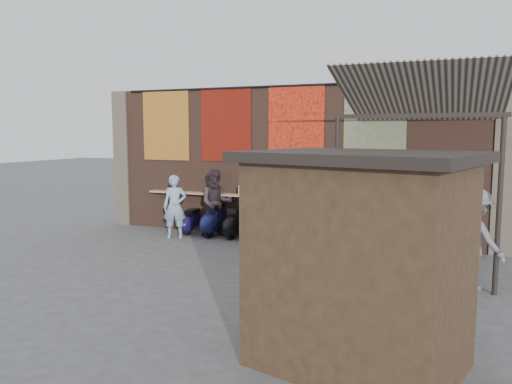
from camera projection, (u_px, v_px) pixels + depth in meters
ground at (247, 259)px, 11.00m from camera, size 70.00×70.00×0.00m
brick_wall at (287, 162)px, 13.25m from camera, size 10.00×0.40×4.00m
pier_left at (125, 159)px, 15.20m from camera, size 0.50×0.50×4.00m
pier_right at (505, 167)px, 11.30m from camera, size 0.50×0.50×4.00m
eating_counter at (282, 198)px, 13.01m from camera, size 8.00×0.32×0.05m
shelf_box at (250, 190)px, 13.30m from camera, size 0.56×0.29×0.26m
tapestry_redgold at (166, 125)px, 14.28m from camera, size 1.50×0.02×2.00m
tapestry_sun at (226, 125)px, 13.56m from camera, size 1.50×0.02×2.00m
tapestry_orange at (296, 124)px, 12.81m from camera, size 1.50×0.02×2.00m
tapestry_multi at (375, 124)px, 12.06m from camera, size 1.50×0.02×2.00m
hang_rail at (285, 86)px, 12.80m from camera, size 9.50×0.06×0.06m
scooter_stool_0 at (191, 222)px, 13.77m from camera, size 0.32×0.72×0.68m
scooter_stool_1 at (213, 220)px, 13.47m from camera, size 0.40×0.89×0.85m
scooter_stool_2 at (235, 223)px, 13.25m from camera, size 0.38×0.84×0.80m
scooter_stool_3 at (257, 224)px, 12.97m from camera, size 0.40×0.88×0.84m
scooter_stool_4 at (279, 226)px, 12.73m from camera, size 0.39×0.86×0.82m
scooter_stool_5 at (304, 228)px, 12.48m from camera, size 0.38×0.85×0.81m
scooter_stool_6 at (327, 232)px, 12.29m from camera, size 0.33×0.73×0.69m
scooter_stool_7 at (352, 232)px, 12.07m from camera, size 0.37×0.83×0.79m
scooter_stool_8 at (380, 235)px, 11.85m from camera, size 0.35×0.79×0.75m
scooter_stool_9 at (408, 237)px, 11.57m from camera, size 0.36×0.79×0.75m
diner_left at (175, 207)px, 13.20m from camera, size 0.72×0.62×1.68m
diner_right at (216, 203)px, 13.39m from camera, size 1.10×1.03×1.80m
shopper_navy at (447, 240)px, 8.85m from camera, size 1.12×0.80×1.77m
shopper_grey at (474, 239)px, 8.88m from camera, size 1.34×1.24×1.81m
shopper_tan at (333, 218)px, 11.30m from camera, size 1.01×0.93×1.73m
market_stall at (359, 266)px, 5.86m from camera, size 2.62×2.21×2.45m
stall_roof at (362, 157)px, 5.71m from camera, size 2.94×2.53×0.12m
stall_sign at (389, 210)px, 6.49m from camera, size 1.17×0.34×0.50m
stall_shelf at (387, 276)px, 6.60m from camera, size 1.84×0.57×0.06m
awning_canvas at (423, 95)px, 10.10m from camera, size 3.20×3.28×0.97m
awning_ledger at (429, 82)px, 11.51m from camera, size 3.30×0.08×0.12m
awning_header at (416, 116)px, 8.77m from camera, size 3.00×0.08×0.08m
awning_post_left at (336, 198)px, 9.48m from camera, size 0.09×0.09×3.10m
awning_post_right at (499, 206)px, 8.43m from camera, size 0.09×0.09×3.10m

